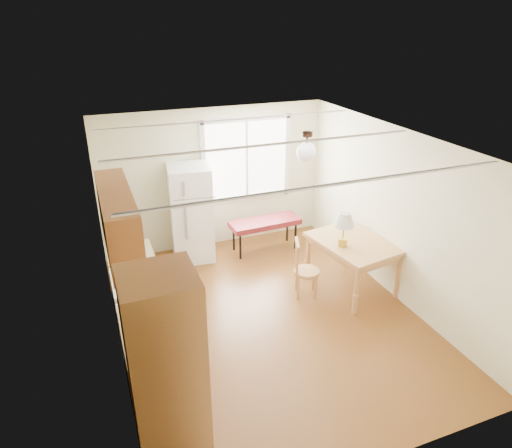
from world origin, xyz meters
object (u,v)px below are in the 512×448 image
refrigerator (191,213)px  chair (301,266)px  dining_table (353,247)px  bench (265,223)px

refrigerator → chair: bearing=-47.9°
refrigerator → dining_table: (2.04, -1.85, -0.13)m
chair → refrigerator: bearing=145.5°
dining_table → chair: bearing=164.3°
dining_table → refrigerator: bearing=128.4°
refrigerator → bench: bearing=-2.0°
dining_table → chair: chair is taller
refrigerator → chair: refrigerator is taller
refrigerator → dining_table: refrigerator is taller
dining_table → chair: size_ratio=1.61×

